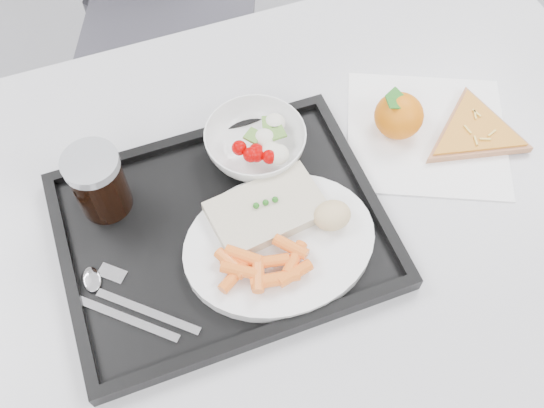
# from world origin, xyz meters

# --- Properties ---
(table) EXTENTS (1.20, 0.80, 0.75)m
(table) POSITION_xyz_m (0.00, 0.30, 0.68)
(table) COLOR #B1B2B4
(table) RESTS_ON ground
(tray) EXTENTS (0.45, 0.35, 0.03)m
(tray) POSITION_xyz_m (-0.10, 0.28, 0.76)
(tray) COLOR black
(tray) RESTS_ON table
(dinner_plate) EXTENTS (0.27, 0.27, 0.02)m
(dinner_plate) POSITION_xyz_m (-0.04, 0.23, 0.77)
(dinner_plate) COLOR white
(dinner_plate) RESTS_ON tray
(fish_fillet) EXTENTS (0.17, 0.11, 0.03)m
(fish_fillet) POSITION_xyz_m (-0.04, 0.27, 0.79)
(fish_fillet) COLOR beige
(fish_fillet) RESTS_ON dinner_plate
(bread_roll) EXTENTS (0.07, 0.06, 0.03)m
(bread_roll) POSITION_xyz_m (0.04, 0.23, 0.80)
(bread_roll) COLOR tan
(bread_roll) RESTS_ON dinner_plate
(salad_bowl) EXTENTS (0.15, 0.15, 0.05)m
(salad_bowl) POSITION_xyz_m (-0.01, 0.39, 0.79)
(salad_bowl) COLOR white
(salad_bowl) RESTS_ON tray
(cola_glass) EXTENTS (0.08, 0.08, 0.11)m
(cola_glass) POSITION_xyz_m (-0.25, 0.38, 0.82)
(cola_glass) COLOR black
(cola_glass) RESTS_ON tray
(cutlery) EXTENTS (0.15, 0.15, 0.01)m
(cutlery) POSITION_xyz_m (-0.26, 0.23, 0.77)
(cutlery) COLOR silver
(cutlery) RESTS_ON tray
(napkin) EXTENTS (0.33, 0.32, 0.00)m
(napkin) POSITION_xyz_m (0.26, 0.34, 0.75)
(napkin) COLOR white
(napkin) RESTS_ON table
(tangerine) EXTENTS (0.08, 0.08, 0.07)m
(tangerine) POSITION_xyz_m (0.21, 0.37, 0.79)
(tangerine) COLOR #F46007
(tangerine) RESTS_ON napkin
(pizza_slice) EXTENTS (0.24, 0.24, 0.02)m
(pizza_slice) POSITION_xyz_m (0.32, 0.31, 0.76)
(pizza_slice) COLOR tan
(pizza_slice) RESTS_ON napkin
(carrot_pile) EXTENTS (0.13, 0.08, 0.02)m
(carrot_pile) POSITION_xyz_m (-0.08, 0.19, 0.80)
(carrot_pile) COLOR orange
(carrot_pile) RESTS_ON dinner_plate
(salad_contents) EXTENTS (0.09, 0.09, 0.03)m
(salad_contents) POSITION_xyz_m (-0.00, 0.37, 0.80)
(salad_contents) COLOR #A20000
(salad_contents) RESTS_ON salad_bowl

